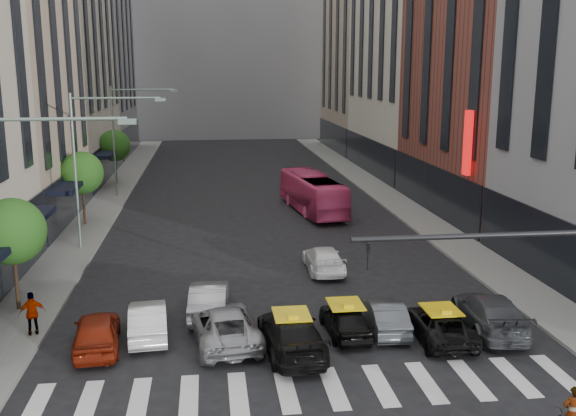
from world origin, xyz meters
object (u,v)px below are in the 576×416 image
object	(u,v)px
streetlamp_near	(8,209)
pedestrian_far	(32,313)
car_red	(97,331)
taxi_left	(292,333)
streetlamp_far	(125,126)
taxi_center	(345,320)
car_white_front	(148,320)
bus	(312,193)
streetlamp_mid	(91,150)

from	to	relation	value
streetlamp_near	pedestrian_far	bearing A→B (deg)	96.98
car_red	taxi_left	xyz separation A→B (m)	(7.30, -1.19, 0.04)
pedestrian_far	streetlamp_far	bearing A→B (deg)	-109.86
car_red	taxi_center	distance (m)	9.65
taxi_left	pedestrian_far	distance (m)	10.31
streetlamp_near	car_white_front	xyz separation A→B (m)	(4.11, 2.66, -5.22)
streetlamp_near	car_red	distance (m)	5.91
streetlamp_near	pedestrian_far	xyz separation A→B (m)	(-0.37, 3.03, -4.88)
streetlamp_far	taxi_center	world-z (taller)	streetlamp_far
streetlamp_near	taxi_center	world-z (taller)	streetlamp_near
streetlamp_far	bus	distance (m)	16.80
car_red	taxi_left	distance (m)	7.40
car_red	bus	world-z (taller)	bus
streetlamp_near	taxi_left	distance (m)	10.91
car_white_front	car_red	bearing A→B (deg)	24.26
streetlamp_mid	car_red	distance (m)	15.44
streetlamp_mid	bus	distance (m)	17.22
car_white_front	pedestrian_far	size ratio (longest dim) A/B	2.37
streetlamp_far	taxi_center	xyz separation A→B (m)	(11.94, -30.22, -5.26)
taxi_left	taxi_center	size ratio (longest dim) A/B	1.37
streetlamp_near	bus	distance (m)	28.69
taxi_left	taxi_center	xyz separation A→B (m)	(2.34, 1.33, -0.10)
streetlamp_far	car_white_front	xyz separation A→B (m)	(4.11, -29.34, -5.22)
taxi_left	taxi_center	distance (m)	2.69
streetlamp_mid	car_red	world-z (taller)	streetlamp_mid
streetlamp_near	taxi_center	xyz separation A→B (m)	(11.94, 1.78, -5.26)
streetlamp_far	taxi_center	distance (m)	32.92
streetlamp_far	taxi_center	size ratio (longest dim) A/B	2.39
streetlamp_mid	pedestrian_far	bearing A→B (deg)	-91.64
streetlamp_far	taxi_center	bearing A→B (deg)	-68.43
taxi_center	bus	world-z (taller)	bus
taxi_left	bus	distance (m)	24.47
streetlamp_near	taxi_center	bearing A→B (deg)	8.48
pedestrian_far	streetlamp_near	bearing A→B (deg)	77.86
taxi_left	pedestrian_far	bearing A→B (deg)	-17.55
streetlamp_near	car_white_front	bearing A→B (deg)	32.87
taxi_center	bus	bearing A→B (deg)	-98.54
streetlamp_far	pedestrian_far	bearing A→B (deg)	-90.73
streetlamp_near	taxi_left	world-z (taller)	streetlamp_near
taxi_left	streetlamp_far	bearing A→B (deg)	-76.12
streetlamp_far	car_white_front	distance (m)	30.08
bus	pedestrian_far	xyz separation A→B (m)	(-14.70, -21.42, -0.41)
taxi_center	bus	distance (m)	22.81
taxi_left	bus	xyz separation A→B (m)	(4.72, 24.00, 0.69)
car_red	car_white_front	bearing A→B (deg)	-156.94
car_white_front	taxi_left	world-z (taller)	taxi_left
streetlamp_mid	bus	bearing A→B (deg)	30.53
streetlamp_mid	car_white_front	world-z (taller)	streetlamp_mid
bus	streetlamp_far	bearing A→B (deg)	-35.35
taxi_left	streetlamp_mid	bearing A→B (deg)	-61.35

